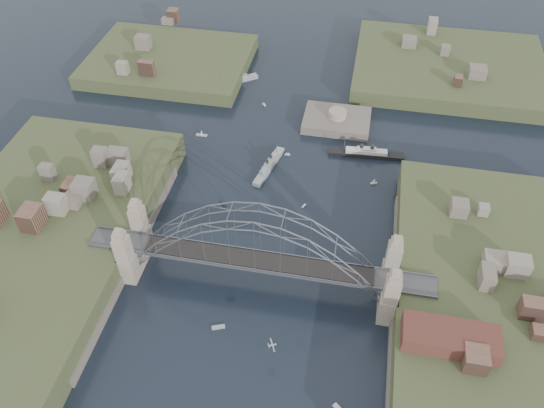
{
  "coord_description": "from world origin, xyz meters",
  "views": [
    {
      "loc": [
        19.27,
        -81.28,
        108.71
      ],
      "look_at": [
        0.0,
        18.0,
        10.0
      ],
      "focal_mm": 35.95,
      "sensor_mm": 36.0,
      "label": 1
    }
  ],
  "objects_px": {
    "fort_island": "(336,125)",
    "naval_cruiser_far": "(235,80)",
    "ocean_liner": "(366,154)",
    "wharf_shed": "(451,338)",
    "bridge": "(257,250)",
    "naval_cruiser_near": "(269,166)"
  },
  "relations": [
    {
      "from": "wharf_shed",
      "to": "naval_cruiser_far",
      "type": "relative_size",
      "value": 1.25
    },
    {
      "from": "wharf_shed",
      "to": "naval_cruiser_far",
      "type": "distance_m",
      "value": 125.8
    },
    {
      "from": "bridge",
      "to": "naval_cruiser_far",
      "type": "bearing_deg",
      "value": 107.38
    },
    {
      "from": "wharf_shed",
      "to": "ocean_liner",
      "type": "xyz_separation_m",
      "value": [
        -21.11,
        69.07,
        -9.11
      ]
    },
    {
      "from": "wharf_shed",
      "to": "ocean_liner",
      "type": "height_order",
      "value": "wharf_shed"
    },
    {
      "from": "fort_island",
      "to": "wharf_shed",
      "type": "relative_size",
      "value": 1.1
    },
    {
      "from": "wharf_shed",
      "to": "ocean_liner",
      "type": "bearing_deg",
      "value": 106.99
    },
    {
      "from": "ocean_liner",
      "to": "wharf_shed",
      "type": "bearing_deg",
      "value": -73.01
    },
    {
      "from": "naval_cruiser_far",
      "to": "bridge",
      "type": "bearing_deg",
      "value": -72.62
    },
    {
      "from": "wharf_shed",
      "to": "fort_island",
      "type": "bearing_deg",
      "value": 110.85
    },
    {
      "from": "naval_cruiser_near",
      "to": "naval_cruiser_far",
      "type": "height_order",
      "value": "naval_cruiser_far"
    },
    {
      "from": "fort_island",
      "to": "bridge",
      "type": "bearing_deg",
      "value": -99.73
    },
    {
      "from": "fort_island",
      "to": "naval_cruiser_far",
      "type": "height_order",
      "value": "naval_cruiser_far"
    },
    {
      "from": "fort_island",
      "to": "ocean_liner",
      "type": "relative_size",
      "value": 0.93
    },
    {
      "from": "bridge",
      "to": "wharf_shed",
      "type": "bearing_deg",
      "value": -17.65
    },
    {
      "from": "fort_island",
      "to": "naval_cruiser_near",
      "type": "relative_size",
      "value": 1.16
    },
    {
      "from": "fort_island",
      "to": "ocean_liner",
      "type": "distance_m",
      "value": 18.52
    },
    {
      "from": "naval_cruiser_far",
      "to": "ocean_liner",
      "type": "relative_size",
      "value": 0.68
    },
    {
      "from": "wharf_shed",
      "to": "ocean_liner",
      "type": "relative_size",
      "value": 0.85
    },
    {
      "from": "fort_island",
      "to": "naval_cruiser_far",
      "type": "relative_size",
      "value": 1.38
    },
    {
      "from": "bridge",
      "to": "naval_cruiser_far",
      "type": "xyz_separation_m",
      "value": [
        -27.82,
        88.88,
        -11.38
      ]
    },
    {
      "from": "wharf_shed",
      "to": "naval_cruiser_far",
      "type": "xyz_separation_m",
      "value": [
        -71.82,
        102.88,
        -9.06
      ]
    }
  ]
}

